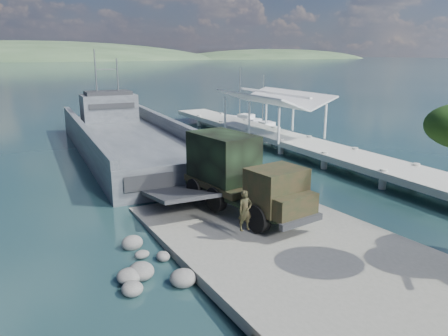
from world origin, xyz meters
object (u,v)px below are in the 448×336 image
sailboat_near (263,127)px  soldier (245,218)px  landing_craft (130,144)px  sailboat_far (240,120)px  pier (278,130)px  military_truck (239,174)px

sailboat_near → soldier: bearing=-122.5°
landing_craft → soldier: landing_craft is taller
landing_craft → sailboat_far: landing_craft is taller
landing_craft → sailboat_far: 20.56m
landing_craft → sailboat_near: size_ratio=5.14×
pier → sailboat_near: (3.73, 8.55, -1.24)m
military_truck → sailboat_near: size_ratio=1.35×
pier → landing_craft: bearing=163.5°
landing_craft → military_truck: bearing=-84.6°
soldier → landing_craft: bearing=86.7°
soldier → sailboat_near: size_ratio=0.29×
landing_craft → sailboat_far: bearing=33.6°
sailboat_near → sailboat_far: bearing=88.7°
sailboat_near → sailboat_far: 5.97m
landing_craft → military_truck: 19.02m
soldier → sailboat_far: (18.59, 32.92, -1.08)m
military_truck → soldier: (-1.69, -3.53, -1.04)m
sailboat_near → landing_craft: bearing=-163.8°
sailboat_near → sailboat_far: sailboat_far is taller
soldier → military_truck: bearing=63.3°
military_truck → soldier: 4.05m
pier → soldier: (-14.55, -18.41, -0.13)m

